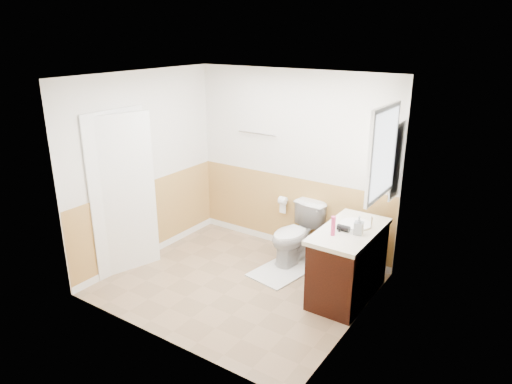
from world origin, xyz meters
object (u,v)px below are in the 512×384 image
Objects in this scene: bath_mat at (281,271)px; vanity_cabinet at (348,265)px; toilet at (296,234)px; soap_dispenser at (359,225)px; lotion_bottle at (333,226)px.

vanity_cabinet reaches higher than bath_mat.
soap_dispenser is (1.04, -0.49, 0.56)m from toilet.
lotion_bottle reaches higher than vanity_cabinet.
toilet is 0.72× the size of vanity_cabinet.
vanity_cabinet is at bearing -3.49° from bath_mat.
toilet is 1.28m from soap_dispenser.
vanity_cabinet is (0.92, -0.41, 0.00)m from toilet.
soap_dispenser is (0.12, -0.07, 0.56)m from vanity_cabinet.
soap_dispenser is at bearing 39.57° from lotion_bottle.
lotion_bottle is at bearing -140.43° from soap_dispenser.
lotion_bottle is (0.82, -0.67, 0.56)m from toilet.
toilet is 1.20m from lotion_bottle.
toilet is 1.01m from vanity_cabinet.
bath_mat is at bearing 159.16° from lotion_bottle.
vanity_cabinet is at bearing 148.14° from soap_dispenser.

